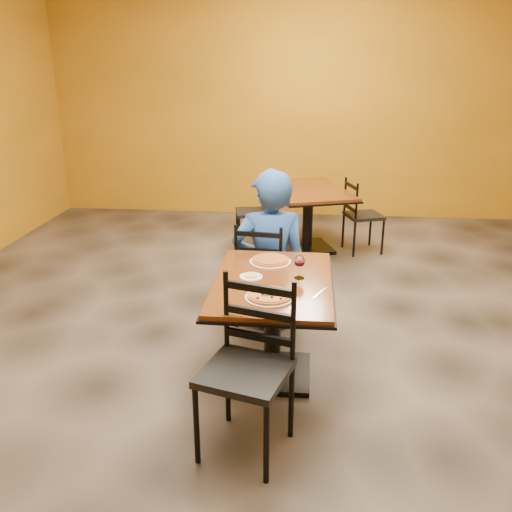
# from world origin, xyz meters

# --- Properties ---
(floor) EXTENTS (7.00, 8.00, 0.01)m
(floor) POSITION_xyz_m (0.00, 0.00, 0.00)
(floor) COLOR black
(floor) RESTS_ON ground
(wall_back) EXTENTS (7.00, 0.01, 3.00)m
(wall_back) POSITION_xyz_m (0.00, 4.00, 1.50)
(wall_back) COLOR #BE7C15
(wall_back) RESTS_ON ground
(table_main) EXTENTS (0.83, 1.23, 0.75)m
(table_main) POSITION_xyz_m (0.00, -0.50, 0.56)
(table_main) COLOR #673410
(table_main) RESTS_ON floor
(table_second) EXTENTS (1.21, 1.46, 0.75)m
(table_second) POSITION_xyz_m (0.22, 2.37, 0.56)
(table_second) COLOR #673410
(table_second) RESTS_ON floor
(chair_main_near) EXTENTS (0.57, 0.57, 1.02)m
(chair_main_near) POSITION_xyz_m (-0.10, -1.32, 0.51)
(chair_main_near) COLOR black
(chair_main_near) RESTS_ON floor
(chair_main_far) EXTENTS (0.46, 0.46, 0.92)m
(chair_main_far) POSITION_xyz_m (-0.15, 0.40, 0.46)
(chair_main_far) COLOR black
(chair_main_far) RESTS_ON floor
(chair_second_left) EXTENTS (0.47, 0.47, 0.88)m
(chair_second_left) POSITION_xyz_m (-0.44, 2.37, 0.44)
(chair_second_left) COLOR black
(chair_second_left) RESTS_ON floor
(chair_second_right) EXTENTS (0.50, 0.50, 0.87)m
(chair_second_right) POSITION_xyz_m (0.89, 2.37, 0.44)
(chair_second_right) COLOR black
(chair_second_right) RESTS_ON floor
(diner) EXTENTS (0.73, 0.55, 1.36)m
(diner) POSITION_xyz_m (-0.09, 0.40, 0.68)
(diner) COLOR #1B5197
(diner) RESTS_ON floor
(plate_main) EXTENTS (0.31, 0.31, 0.01)m
(plate_main) POSITION_xyz_m (-0.00, -0.80, 0.76)
(plate_main) COLOR white
(plate_main) RESTS_ON table_main
(pizza_main) EXTENTS (0.28, 0.28, 0.02)m
(pizza_main) POSITION_xyz_m (-0.00, -0.80, 0.77)
(pizza_main) COLOR maroon
(pizza_main) RESTS_ON plate_main
(plate_far) EXTENTS (0.31, 0.31, 0.01)m
(plate_far) POSITION_xyz_m (-0.05, -0.15, 0.76)
(plate_far) COLOR white
(plate_far) RESTS_ON table_main
(pizza_far) EXTENTS (0.28, 0.28, 0.02)m
(pizza_far) POSITION_xyz_m (-0.05, -0.15, 0.77)
(pizza_far) COLOR #B28022
(pizza_far) RESTS_ON plate_far
(side_plate) EXTENTS (0.16, 0.16, 0.01)m
(side_plate) POSITION_xyz_m (-0.16, -0.47, 0.76)
(side_plate) COLOR white
(side_plate) RESTS_ON table_main
(dip) EXTENTS (0.09, 0.09, 0.01)m
(dip) POSITION_xyz_m (-0.16, -0.47, 0.76)
(dip) COLOR tan
(dip) RESTS_ON side_plate
(wine_glass) EXTENTS (0.08, 0.08, 0.18)m
(wine_glass) POSITION_xyz_m (0.18, -0.44, 0.84)
(wine_glass) COLOR white
(wine_glass) RESTS_ON table_main
(fork) EXTENTS (0.03, 0.19, 0.00)m
(fork) POSITION_xyz_m (-0.21, -0.69, 0.75)
(fork) COLOR silver
(fork) RESTS_ON table_main
(knife) EXTENTS (0.10, 0.20, 0.00)m
(knife) POSITION_xyz_m (0.32, -0.69, 0.75)
(knife) COLOR silver
(knife) RESTS_ON table_main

